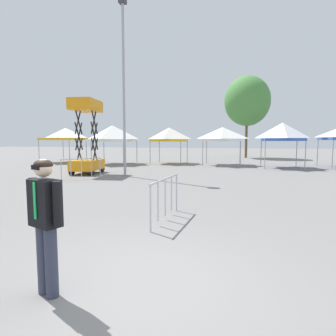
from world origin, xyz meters
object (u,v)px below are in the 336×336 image
canopy_tent_far_left (282,132)px  scissor_lift (87,152)px  light_pole_near_lift (124,79)px  tree_behind_tents_left (247,101)px  canopy_tent_left_of_center (169,135)px  canopy_tent_behind_left (223,134)px  crowd_barrier_by_lift (81,164)px  person_foreground (45,217)px  canopy_tent_center (113,134)px  crowd_barrier_near_person (165,191)px  canopy_tent_behind_center (65,134)px

canopy_tent_far_left → scissor_lift: 13.74m
light_pole_near_lift → tree_behind_tents_left: bearing=71.1°
tree_behind_tents_left → canopy_tent_far_left: bearing=-78.1°
canopy_tent_far_left → tree_behind_tents_left: (-2.47, 11.69, 3.81)m
canopy_tent_left_of_center → canopy_tent_behind_left: (4.55, -0.40, -0.00)m
crowd_barrier_by_lift → tree_behind_tents_left: bearing=68.2°
crowd_barrier_by_lift → canopy_tent_far_left: bearing=40.3°
person_foreground → light_pole_near_lift: size_ratio=0.19×
scissor_lift → person_foreground: (6.70, -12.16, -0.27)m
canopy_tent_center → crowd_barrier_by_lift: bearing=-74.0°
light_pole_near_lift → crowd_barrier_near_person: light_pole_near_lift is taller
canopy_tent_left_of_center → tree_behind_tents_left: size_ratio=0.34×
canopy_tent_behind_center → canopy_tent_left_of_center: size_ratio=1.15×
canopy_tent_left_of_center → tree_behind_tents_left: 12.58m
canopy_tent_far_left → person_foreground: 19.88m
canopy_tent_center → crowd_barrier_by_lift: (2.57, -8.94, -1.82)m
canopy_tent_center → canopy_tent_behind_left: bearing=9.1°
canopy_tent_behind_center → light_pole_near_lift: size_ratio=0.38×
canopy_tent_behind_center → canopy_tent_behind_left: canopy_tent_behind_center is taller
canopy_tent_behind_center → canopy_tent_center: 5.11m
canopy_tent_behind_left → person_foreground: 20.45m
canopy_tent_behind_left → canopy_tent_far_left: (4.37, -1.22, 0.12)m
scissor_lift → tree_behind_tents_left: tree_behind_tents_left is taller
canopy_tent_behind_left → canopy_tent_far_left: canopy_tent_far_left is taller
crowd_barrier_near_person → crowd_barrier_by_lift: bearing=135.2°
canopy_tent_left_of_center → scissor_lift: size_ratio=0.70×
scissor_lift → crowd_barrier_by_lift: size_ratio=2.87×
canopy_tent_behind_center → canopy_tent_center: canopy_tent_center is taller
tree_behind_tents_left → canopy_tent_center: bearing=-132.5°
scissor_lift → crowd_barrier_near_person: scissor_lift is taller
light_pole_near_lift → crowd_barrier_by_lift: (-1.76, -1.59, -4.55)m
canopy_tent_left_of_center → scissor_lift: 9.15m
canopy_tent_far_left → scissor_lift: scissor_lift is taller
crowd_barrier_near_person → canopy_tent_far_left: bearing=73.7°
scissor_lift → crowd_barrier_near_person: bearing=-49.3°
canopy_tent_left_of_center → canopy_tent_far_left: 9.06m
canopy_tent_center → canopy_tent_left_of_center: 4.82m
canopy_tent_far_left → light_pole_near_lift: light_pole_near_lift is taller
tree_behind_tents_left → crowd_barrier_near_person: (-2.05, -27.11, -5.67)m
canopy_tent_left_of_center → canopy_tent_far_left: canopy_tent_far_left is taller
canopy_tent_far_left → tree_behind_tents_left: bearing=101.9°
canopy_tent_center → tree_behind_tents_left: (10.91, 11.91, 3.85)m
light_pole_near_lift → tree_behind_tents_left: (6.59, 19.25, 1.12)m
person_foreground → canopy_tent_center: bearing=113.7°
canopy_tent_center → canopy_tent_far_left: canopy_tent_far_left is taller
canopy_tent_behind_center → scissor_lift: scissor_lift is taller
canopy_tent_left_of_center → scissor_lift: (-2.83, -8.62, -1.19)m
tree_behind_tents_left → light_pole_near_lift: bearing=-108.9°
canopy_tent_far_left → crowd_barrier_by_lift: size_ratio=2.14×
canopy_tent_behind_left → canopy_tent_behind_center: bearing=-177.2°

